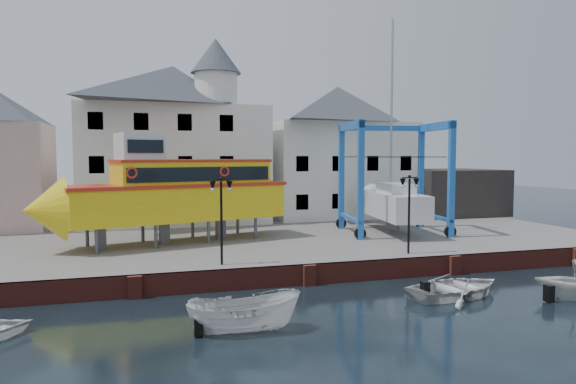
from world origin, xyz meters
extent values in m
plane|color=black|center=(0.00, 0.00, 0.00)|extent=(140.00, 140.00, 0.00)
cube|color=#63615F|center=(0.00, 11.00, 0.50)|extent=(44.00, 22.00, 1.00)
cube|color=maroon|center=(0.00, 0.12, 0.50)|extent=(44.00, 0.25, 1.00)
cube|color=maroon|center=(-8.00, -0.05, 0.50)|extent=(0.60, 0.36, 1.00)
cube|color=maroon|center=(0.00, -0.05, 0.50)|extent=(0.60, 0.36, 1.00)
cube|color=maroon|center=(8.00, -0.05, 0.50)|extent=(0.60, 0.36, 1.00)
cube|color=white|center=(-5.00, 18.50, 5.50)|extent=(14.00, 8.00, 9.00)
pyramid|color=#2F363D|center=(-5.00, 18.50, 11.60)|extent=(14.00, 8.00, 3.20)
cube|color=black|center=(-10.50, 14.54, 2.60)|extent=(1.00, 0.08, 1.20)
cube|color=black|center=(-7.50, 14.54, 2.60)|extent=(1.00, 0.08, 1.20)
cube|color=black|center=(-4.50, 14.54, 2.60)|extent=(1.00, 0.08, 1.20)
cube|color=black|center=(-1.50, 14.54, 2.60)|extent=(1.00, 0.08, 1.20)
cube|color=black|center=(-10.50, 14.54, 5.60)|extent=(1.00, 0.08, 1.20)
cube|color=black|center=(-7.50, 14.54, 5.60)|extent=(1.00, 0.08, 1.20)
cube|color=black|center=(-4.50, 14.54, 5.60)|extent=(1.00, 0.08, 1.20)
cube|color=black|center=(-1.50, 14.54, 5.60)|extent=(1.00, 0.08, 1.20)
cube|color=black|center=(-10.50, 14.54, 8.60)|extent=(1.00, 0.08, 1.20)
cube|color=black|center=(-7.50, 14.54, 8.60)|extent=(1.00, 0.08, 1.20)
cube|color=black|center=(-4.50, 14.54, 8.60)|extent=(1.00, 0.08, 1.20)
cube|color=black|center=(-1.50, 14.54, 8.60)|extent=(1.00, 0.08, 1.20)
cylinder|color=white|center=(-2.00, 16.10, 11.20)|extent=(3.20, 3.20, 2.40)
cone|color=#2F363D|center=(-2.00, 16.10, 13.70)|extent=(3.80, 3.80, 2.60)
cube|color=white|center=(9.00, 19.00, 5.00)|extent=(12.00, 8.00, 8.00)
pyramid|color=#2F363D|center=(9.00, 19.00, 10.60)|extent=(12.00, 8.00, 3.20)
cube|color=black|center=(4.50, 15.04, 2.60)|extent=(1.00, 0.08, 1.20)
cube|color=black|center=(7.50, 15.04, 2.60)|extent=(1.00, 0.08, 1.20)
cube|color=black|center=(10.50, 15.04, 2.60)|extent=(1.00, 0.08, 1.20)
cube|color=black|center=(13.50, 15.04, 2.60)|extent=(1.00, 0.08, 1.20)
cube|color=black|center=(4.50, 15.04, 5.60)|extent=(1.00, 0.08, 1.20)
cube|color=black|center=(7.50, 15.04, 5.60)|extent=(1.00, 0.08, 1.20)
cube|color=black|center=(10.50, 15.04, 5.60)|extent=(1.00, 0.08, 1.20)
cube|color=black|center=(13.50, 15.04, 5.60)|extent=(1.00, 0.08, 1.20)
cube|color=black|center=(19.00, 17.00, 3.00)|extent=(8.00, 7.00, 4.00)
cylinder|color=black|center=(-4.00, 1.20, 3.00)|extent=(0.12, 0.12, 4.00)
cube|color=black|center=(-4.00, 1.20, 5.05)|extent=(0.90, 0.06, 0.06)
sphere|color=black|center=(-4.00, 1.20, 5.12)|extent=(0.16, 0.16, 0.16)
cone|color=black|center=(-4.40, 1.20, 4.78)|extent=(0.32, 0.32, 0.45)
sphere|color=silver|center=(-4.40, 1.20, 4.60)|extent=(0.18, 0.18, 0.18)
cone|color=black|center=(-3.60, 1.20, 4.78)|extent=(0.32, 0.32, 0.45)
sphere|color=silver|center=(-3.60, 1.20, 4.60)|extent=(0.18, 0.18, 0.18)
cylinder|color=black|center=(6.00, 1.20, 3.00)|extent=(0.12, 0.12, 4.00)
cube|color=black|center=(6.00, 1.20, 5.05)|extent=(0.90, 0.06, 0.06)
sphere|color=black|center=(6.00, 1.20, 5.12)|extent=(0.16, 0.16, 0.16)
cone|color=black|center=(5.60, 1.20, 4.78)|extent=(0.32, 0.32, 0.45)
sphere|color=silver|center=(5.60, 1.20, 4.60)|extent=(0.18, 0.18, 0.18)
cone|color=black|center=(6.40, 1.20, 4.78)|extent=(0.32, 0.32, 0.45)
sphere|color=silver|center=(6.40, 1.20, 4.60)|extent=(0.18, 0.18, 0.18)
cylinder|color=#59595E|center=(-9.95, 5.74, 1.68)|extent=(0.25, 0.25, 1.37)
cylinder|color=#59595E|center=(-10.64, 8.19, 1.68)|extent=(0.25, 0.25, 1.37)
cylinder|color=#59595E|center=(-6.88, 6.60, 1.68)|extent=(0.25, 0.25, 1.37)
cylinder|color=#59595E|center=(-7.56, 9.05, 1.68)|extent=(0.25, 0.25, 1.37)
cylinder|color=#59595E|center=(-3.81, 7.46, 1.68)|extent=(0.25, 0.25, 1.37)
cylinder|color=#59595E|center=(-4.49, 9.91, 1.68)|extent=(0.25, 0.25, 1.37)
cylinder|color=#59595E|center=(-0.74, 8.32, 1.68)|extent=(0.25, 0.25, 1.37)
cylinder|color=#59595E|center=(-1.42, 10.77, 1.68)|extent=(0.25, 0.25, 1.37)
cube|color=#59595E|center=(-9.85, 7.09, 1.68)|extent=(0.65, 0.59, 1.37)
cube|color=#59595E|center=(-6.34, 8.07, 1.68)|extent=(0.65, 0.59, 1.37)
cube|color=#59595E|center=(-2.83, 9.05, 1.68)|extent=(0.65, 0.59, 1.37)
cube|color=yellow|center=(-5.47, 8.32, 3.37)|extent=(13.21, 6.77, 2.00)
cone|color=yellow|center=(-12.57, 6.33, 3.37)|extent=(2.86, 3.87, 3.46)
cube|color=red|center=(-5.47, 8.32, 4.46)|extent=(13.52, 6.99, 0.20)
cube|color=yellow|center=(-4.59, 8.56, 5.10)|extent=(9.61, 5.44, 1.46)
cube|color=black|center=(-4.16, 7.04, 5.15)|extent=(8.44, 2.42, 0.82)
cube|color=black|center=(-5.02, 10.08, 5.15)|extent=(8.44, 2.42, 0.82)
cube|color=red|center=(-4.59, 8.56, 5.91)|extent=(9.81, 5.58, 0.16)
cube|color=silver|center=(-7.66, 7.70, 6.66)|extent=(2.92, 2.92, 1.66)
cube|color=black|center=(-7.33, 6.53, 6.73)|extent=(1.93, 0.59, 0.73)
torus|color=red|center=(-8.10, 5.89, 5.28)|extent=(0.65, 0.29, 0.64)
torus|color=red|center=(-2.83, 7.36, 5.28)|extent=(0.65, 0.29, 0.64)
cube|color=blue|center=(5.45, 6.19, 4.68)|extent=(0.42, 0.42, 7.37)
cylinder|color=black|center=(5.45, 6.19, 1.37)|extent=(0.77, 0.36, 0.74)
cube|color=blue|center=(6.14, 11.03, 4.68)|extent=(0.42, 0.42, 7.37)
cylinder|color=black|center=(6.14, 11.03, 1.37)|extent=(0.77, 0.36, 0.74)
cube|color=blue|center=(11.34, 5.34, 4.68)|extent=(0.42, 0.42, 7.37)
cylinder|color=black|center=(11.34, 5.34, 1.37)|extent=(0.77, 0.36, 0.74)
cube|color=blue|center=(12.03, 10.19, 4.68)|extent=(0.42, 0.42, 7.37)
cylinder|color=black|center=(12.03, 10.19, 1.37)|extent=(0.77, 0.36, 0.74)
cube|color=blue|center=(5.80, 8.61, 8.19)|extent=(1.11, 5.26, 0.52)
cube|color=blue|center=(5.80, 8.61, 2.05)|extent=(1.00, 5.25, 0.22)
cube|color=blue|center=(11.68, 7.77, 8.19)|extent=(1.11, 5.26, 0.52)
cube|color=blue|center=(11.68, 7.77, 2.05)|extent=(1.00, 5.25, 0.22)
cube|color=blue|center=(9.09, 10.61, 8.19)|extent=(6.31, 1.26, 0.37)
cube|color=silver|center=(8.74, 8.19, 2.90)|extent=(3.52, 8.16, 1.68)
cone|color=silver|center=(9.40, 12.83, 2.90)|extent=(2.64, 2.01, 2.42)
cube|color=#59595E|center=(8.74, 8.19, 1.68)|extent=(0.52, 1.91, 0.74)
cube|color=silver|center=(8.67, 7.67, 4.05)|extent=(2.12, 3.37, 0.63)
cylinder|color=#99999E|center=(8.82, 8.71, 9.53)|extent=(0.18, 0.18, 11.58)
cube|color=black|center=(8.47, 6.31, 6.13)|extent=(5.68, 0.93, 0.05)
cube|color=black|center=(9.01, 10.07, 6.13)|extent=(5.68, 0.93, 0.05)
imported|color=silver|center=(-4.28, -5.58, 0.00)|extent=(4.14, 1.82, 1.56)
imported|color=silver|center=(5.71, -3.60, 0.00)|extent=(5.30, 4.21, 0.99)
camera|label=1|loc=(-7.75, -22.96, 6.18)|focal=32.00mm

